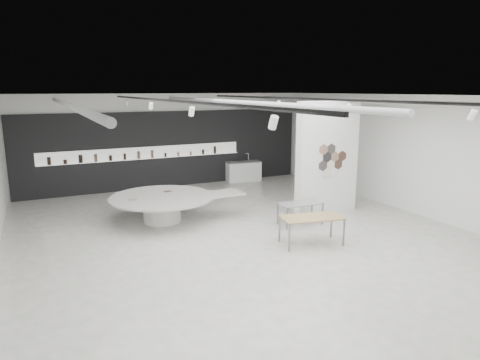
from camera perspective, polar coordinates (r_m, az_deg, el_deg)
name	(u,v)px	position (r m, az deg, el deg)	size (l,w,h in m)	color
room	(240,162)	(11.27, 0.00, 2.37)	(12.02, 14.02, 3.82)	beige
back_wall_display	(167,150)	(17.79, -9.72, 4.01)	(11.80, 0.27, 3.10)	black
partition_column	(327,158)	(14.02, 11.56, 2.89)	(2.20, 0.38, 3.60)	white
display_island	(164,205)	(13.21, -10.07, -3.29)	(4.09, 3.24, 0.80)	white
sample_table_wood	(312,219)	(11.23, 9.54, -5.12)	(1.69, 1.07, 0.74)	#987D4F
sample_table_stone	(300,205)	(12.83, 8.05, -3.29)	(1.30, 0.68, 0.66)	gray
kitchen_counter	(244,171)	(18.77, 0.47, 1.17)	(1.57, 0.74, 1.20)	white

